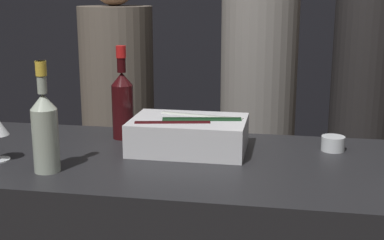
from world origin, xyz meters
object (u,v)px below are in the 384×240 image
at_px(candle_votive, 333,143).
at_px(person_grey_polo, 118,107).
at_px(red_wine_bottle_tall, 123,101).
at_px(person_in_hoodie, 258,99).
at_px(rose_wine_bottle, 45,129).
at_px(ice_bin_with_bottles, 190,133).
at_px(person_blond_tee, 362,103).

relative_size(candle_votive, person_grey_polo, 0.05).
relative_size(red_wine_bottle_tall, person_in_hoodie, 0.18).
relative_size(rose_wine_bottle, red_wine_bottle_tall, 0.98).
relative_size(ice_bin_with_bottles, person_grey_polo, 0.23).
bearing_deg(red_wine_bottle_tall, person_blond_tee, 46.43).
xyz_separation_m(candle_votive, person_in_hoodie, (-0.29, 0.71, 0.00)).
bearing_deg(rose_wine_bottle, candle_votive, 23.32).
distance_m(rose_wine_bottle, person_grey_polo, 1.35).
bearing_deg(candle_votive, person_in_hoodie, 112.42).
bearing_deg(person_in_hoodie, person_grey_polo, -179.33).
relative_size(red_wine_bottle_tall, person_grey_polo, 0.20).
bearing_deg(person_blond_tee, ice_bin_with_bottles, -1.17).
relative_size(rose_wine_bottle, person_blond_tee, 0.19).
xyz_separation_m(candle_votive, red_wine_bottle_tall, (-0.74, 0.03, 0.11)).
bearing_deg(ice_bin_with_bottles, candle_votive, 9.93).
xyz_separation_m(person_in_hoodie, person_grey_polo, (-0.77, 0.24, -0.12)).
height_order(red_wine_bottle_tall, person_in_hoodie, person_in_hoodie).
distance_m(candle_votive, person_grey_polo, 1.43).
xyz_separation_m(red_wine_bottle_tall, person_blond_tee, (0.96, 1.01, -0.18)).
xyz_separation_m(candle_votive, rose_wine_bottle, (-0.85, -0.37, 0.11)).
bearing_deg(person_in_hoodie, ice_bin_with_bottles, -84.64).
distance_m(candle_votive, person_in_hoodie, 0.77).
bearing_deg(ice_bin_with_bottles, person_in_hoodie, 77.15).
bearing_deg(person_grey_polo, ice_bin_with_bottles, -158.29).
relative_size(candle_votive, person_in_hoodie, 0.04).
distance_m(red_wine_bottle_tall, person_blond_tee, 1.41).
bearing_deg(person_blond_tee, rose_wine_bottle, -6.74).
bearing_deg(person_grey_polo, candle_votive, -139.83).
xyz_separation_m(rose_wine_bottle, red_wine_bottle_tall, (0.11, 0.39, 0.01)).
bearing_deg(person_blond_tee, red_wine_bottle_tall, -12.90).
xyz_separation_m(rose_wine_bottle, person_grey_polo, (-0.21, 1.32, -0.23)).
relative_size(rose_wine_bottle, person_grey_polo, 0.20).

